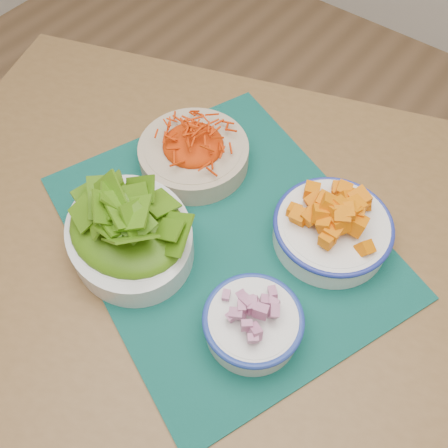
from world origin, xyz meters
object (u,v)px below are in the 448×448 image
placemat (224,234)px  lettuce_bowl (128,229)px  carrot_bowl (193,149)px  onion_bowl (253,321)px  squash_bowl (333,225)px  table (252,282)px

placemat → lettuce_bowl: size_ratio=1.88×
carrot_bowl → onion_bowl: (0.28, -0.21, -0.00)m
carrot_bowl → squash_bowl: 0.29m
table → squash_bowl: (0.08, 0.10, 0.14)m
placemat → lettuce_bowl: 0.17m
table → carrot_bowl: bearing=135.5°
carrot_bowl → squash_bowl: squash_bowl is taller
lettuce_bowl → placemat: bearing=71.4°
lettuce_bowl → carrot_bowl: bearing=124.3°
squash_bowl → onion_bowl: bearing=-91.9°
onion_bowl → carrot_bowl: bearing=144.0°
table → lettuce_bowl: lettuce_bowl is taller
table → lettuce_bowl: (-0.17, -0.11, 0.15)m
placemat → squash_bowl: 0.18m
carrot_bowl → squash_bowl: bearing=1.7°
table → lettuce_bowl: bearing=-167.5°
carrot_bowl → lettuce_bowl: lettuce_bowl is taller
table → onion_bowl: onion_bowl is taller
placemat → onion_bowl: size_ratio=3.53×
table → squash_bowl: squash_bowl is taller
squash_bowl → placemat: bearing=-145.7°
carrot_bowl → lettuce_bowl: bearing=-80.3°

